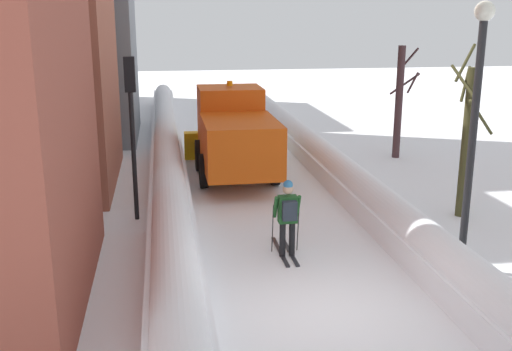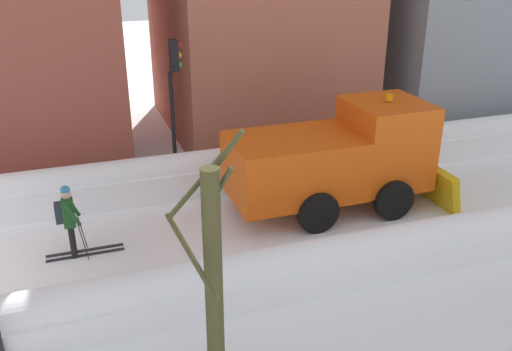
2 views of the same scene
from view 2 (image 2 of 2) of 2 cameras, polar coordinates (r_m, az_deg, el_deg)
ground_plane at (r=15.51m, az=9.83°, el=-3.74°), size 80.00×80.00×0.00m
snowbank_left at (r=17.50m, az=5.75°, el=1.80°), size 1.10×36.00×1.25m
snowbank_right at (r=13.28m, az=15.55°, el=-7.05°), size 1.10×36.00×1.02m
plow_truck at (r=15.18m, az=8.53°, el=1.85°), size 3.20×5.98×3.12m
skier at (r=13.55m, az=-18.65°, el=-4.12°), size 0.62×1.80×1.81m
traffic_light_pole at (r=16.39m, az=-8.38°, el=9.19°), size 0.28×0.42×4.32m
bare_tree_near at (r=8.55m, az=-4.40°, el=-10.99°), size 1.14×1.07×4.63m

